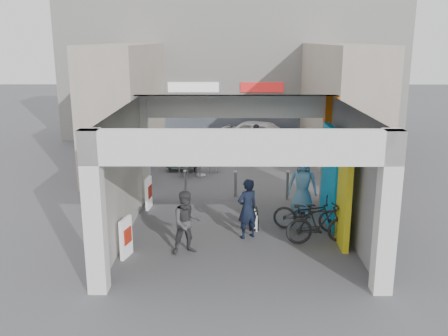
{
  "coord_description": "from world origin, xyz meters",
  "views": [
    {
      "loc": [
        -0.28,
        -13.65,
        5.24
      ],
      "look_at": [
        -0.37,
        1.0,
        1.41
      ],
      "focal_mm": 40.0,
      "sensor_mm": 36.0,
      "label": 1
    }
  ],
  "objects_px": {
    "cafe_set": "(197,165)",
    "man_elderly": "(303,184)",
    "produce_stand": "(182,163)",
    "white_van": "(263,135)",
    "man_with_dog": "(247,209)",
    "border_collie": "(254,220)",
    "man_back_turned": "(187,223)",
    "bicycle_front": "(307,213)",
    "bicycle_rear": "(320,224)",
    "man_crates": "(256,144)"
  },
  "relations": [
    {
      "from": "cafe_set",
      "to": "man_with_dog",
      "type": "bearing_deg",
      "value": -75.29
    },
    {
      "from": "cafe_set",
      "to": "border_collie",
      "type": "bearing_deg",
      "value": -72.12
    },
    {
      "from": "cafe_set",
      "to": "man_with_dog",
      "type": "relative_size",
      "value": 0.94
    },
    {
      "from": "man_crates",
      "to": "bicycle_rear",
      "type": "relative_size",
      "value": 0.95
    },
    {
      "from": "man_crates",
      "to": "white_van",
      "type": "bearing_deg",
      "value": -79.48
    },
    {
      "from": "produce_stand",
      "to": "man_back_turned",
      "type": "bearing_deg",
      "value": -103.49
    },
    {
      "from": "cafe_set",
      "to": "man_elderly",
      "type": "relative_size",
      "value": 0.86
    },
    {
      "from": "produce_stand",
      "to": "man_with_dog",
      "type": "bearing_deg",
      "value": -90.8
    },
    {
      "from": "produce_stand",
      "to": "bicycle_front",
      "type": "relative_size",
      "value": 0.65
    },
    {
      "from": "produce_stand",
      "to": "bicycle_front",
      "type": "height_order",
      "value": "bicycle_front"
    },
    {
      "from": "produce_stand",
      "to": "bicycle_front",
      "type": "distance_m",
      "value": 7.66
    },
    {
      "from": "cafe_set",
      "to": "produce_stand",
      "type": "height_order",
      "value": "cafe_set"
    },
    {
      "from": "man_elderly",
      "to": "white_van",
      "type": "distance_m",
      "value": 9.1
    },
    {
      "from": "produce_stand",
      "to": "man_elderly",
      "type": "height_order",
      "value": "man_elderly"
    },
    {
      "from": "cafe_set",
      "to": "man_elderly",
      "type": "distance_m",
      "value": 5.75
    },
    {
      "from": "man_crates",
      "to": "cafe_set",
      "type": "bearing_deg",
      "value": 51.81
    },
    {
      "from": "man_back_turned",
      "to": "bicycle_rear",
      "type": "bearing_deg",
      "value": -8.57
    },
    {
      "from": "produce_stand",
      "to": "border_collie",
      "type": "bearing_deg",
      "value": -87.66
    },
    {
      "from": "man_crates",
      "to": "bicycle_rear",
      "type": "xyz_separation_m",
      "value": [
        1.2,
        -8.45,
        -0.32
      ]
    },
    {
      "from": "produce_stand",
      "to": "bicycle_rear",
      "type": "distance_m",
      "value": 8.54
    },
    {
      "from": "white_van",
      "to": "man_crates",
      "type": "bearing_deg",
      "value": -167.61
    },
    {
      "from": "man_with_dog",
      "to": "cafe_set",
      "type": "bearing_deg",
      "value": -106.15
    },
    {
      "from": "bicycle_front",
      "to": "bicycle_rear",
      "type": "xyz_separation_m",
      "value": [
        0.18,
        -0.92,
        0.05
      ]
    },
    {
      "from": "cafe_set",
      "to": "bicycle_front",
      "type": "relative_size",
      "value": 0.81
    },
    {
      "from": "cafe_set",
      "to": "border_collie",
      "type": "xyz_separation_m",
      "value": [
        1.95,
        -6.04,
        -0.04
      ]
    },
    {
      "from": "man_back_turned",
      "to": "bicycle_rear",
      "type": "relative_size",
      "value": 0.89
    },
    {
      "from": "cafe_set",
      "to": "produce_stand",
      "type": "xyz_separation_m",
      "value": [
        -0.64,
        0.44,
        -0.01
      ]
    },
    {
      "from": "border_collie",
      "to": "man_with_dog",
      "type": "bearing_deg",
      "value": -110.29
    },
    {
      "from": "produce_stand",
      "to": "white_van",
      "type": "height_order",
      "value": "white_van"
    },
    {
      "from": "man_back_turned",
      "to": "border_collie",
      "type": "bearing_deg",
      "value": 22.65
    },
    {
      "from": "border_collie",
      "to": "man_back_turned",
      "type": "distance_m",
      "value": 2.4
    },
    {
      "from": "cafe_set",
      "to": "man_back_turned",
      "type": "xyz_separation_m",
      "value": [
        0.2,
        -7.59,
        0.48
      ]
    },
    {
      "from": "white_van",
      "to": "border_collie",
      "type": "bearing_deg",
      "value": -163.27
    },
    {
      "from": "bicycle_front",
      "to": "white_van",
      "type": "relative_size",
      "value": 0.47
    },
    {
      "from": "produce_stand",
      "to": "man_crates",
      "type": "bearing_deg",
      "value": -0.43
    },
    {
      "from": "bicycle_front",
      "to": "border_collie",
      "type": "bearing_deg",
      "value": 102.38
    },
    {
      "from": "man_with_dog",
      "to": "bicycle_front",
      "type": "distance_m",
      "value": 1.82
    },
    {
      "from": "white_van",
      "to": "produce_stand",
      "type": "bearing_deg",
      "value": 161.05
    },
    {
      "from": "man_elderly",
      "to": "bicycle_rear",
      "type": "height_order",
      "value": "man_elderly"
    },
    {
      "from": "man_crates",
      "to": "man_back_turned",
      "type": "bearing_deg",
      "value": 96.48
    },
    {
      "from": "man_back_turned",
      "to": "white_van",
      "type": "distance_m",
      "value": 12.45
    },
    {
      "from": "man_elderly",
      "to": "man_with_dog",
      "type": "bearing_deg",
      "value": -119.84
    },
    {
      "from": "man_with_dog",
      "to": "bicycle_rear",
      "type": "distance_m",
      "value": 1.95
    },
    {
      "from": "cafe_set",
      "to": "man_elderly",
      "type": "xyz_separation_m",
      "value": [
        3.5,
        -4.53,
        0.57
      ]
    },
    {
      "from": "man_with_dog",
      "to": "man_crates",
      "type": "distance_m",
      "value": 8.1
    },
    {
      "from": "border_collie",
      "to": "white_van",
      "type": "bearing_deg",
      "value": 86.29
    },
    {
      "from": "border_collie",
      "to": "man_elderly",
      "type": "bearing_deg",
      "value": 45.82
    },
    {
      "from": "man_back_turned",
      "to": "man_with_dog",
      "type": "bearing_deg",
      "value": 14.45
    },
    {
      "from": "cafe_set",
      "to": "man_with_dog",
      "type": "xyz_separation_m",
      "value": [
        1.73,
        -6.58,
        0.49
      ]
    },
    {
      "from": "cafe_set",
      "to": "bicycle_rear",
      "type": "distance_m",
      "value": 7.85
    }
  ]
}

